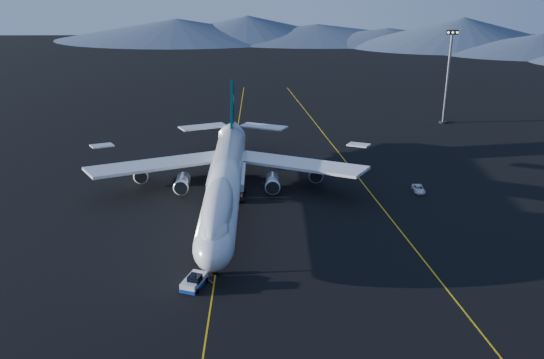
{
  "coord_description": "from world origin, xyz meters",
  "views": [
    {
      "loc": [
        8.21,
        -111.59,
        49.28
      ],
      "look_at": [
        9.33,
        -0.12,
        6.0
      ],
      "focal_mm": 40.0,
      "sensor_mm": 36.0,
      "label": 1
    }
  ],
  "objects_px": {
    "boeing_747": "(225,180)",
    "pushback_tug": "(194,282)",
    "floodlight_mast": "(448,77)",
    "service_van": "(419,189)"
  },
  "relations": [
    {
      "from": "service_van",
      "to": "floodlight_mast",
      "type": "relative_size",
      "value": 0.18
    },
    {
      "from": "boeing_747",
      "to": "pushback_tug",
      "type": "bearing_deg",
      "value": -95.66
    },
    {
      "from": "service_van",
      "to": "floodlight_mast",
      "type": "bearing_deg",
      "value": 70.83
    },
    {
      "from": "boeing_747",
      "to": "pushback_tug",
      "type": "distance_m",
      "value": 30.83
    },
    {
      "from": "service_van",
      "to": "pushback_tug",
      "type": "bearing_deg",
      "value": -137.75
    },
    {
      "from": "boeing_747",
      "to": "floodlight_mast",
      "type": "relative_size",
      "value": 2.69
    },
    {
      "from": "pushback_tug",
      "to": "floodlight_mast",
      "type": "xyz_separation_m",
      "value": [
        63.75,
        91.82,
        12.94
      ]
    },
    {
      "from": "pushback_tug",
      "to": "service_van",
      "type": "height_order",
      "value": "pushback_tug"
    },
    {
      "from": "boeing_747",
      "to": "floodlight_mast",
      "type": "xyz_separation_m",
      "value": [
        60.75,
        61.57,
        7.84
      ]
    },
    {
      "from": "boeing_747",
      "to": "floodlight_mast",
      "type": "height_order",
      "value": "floodlight_mast"
    }
  ]
}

